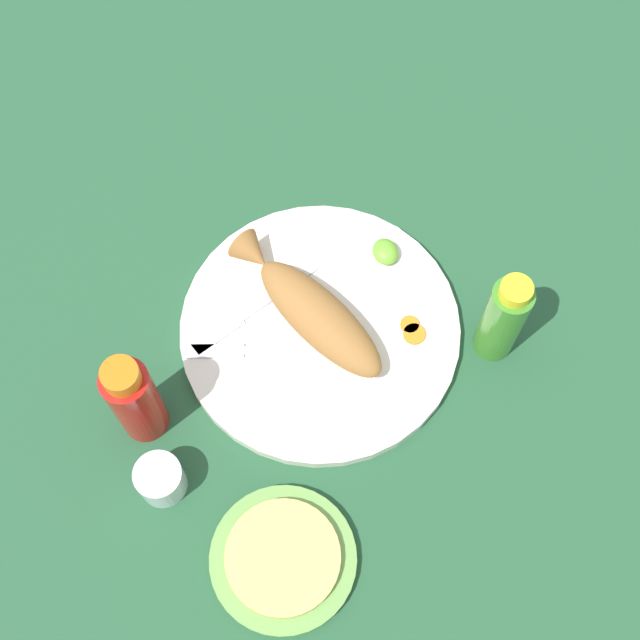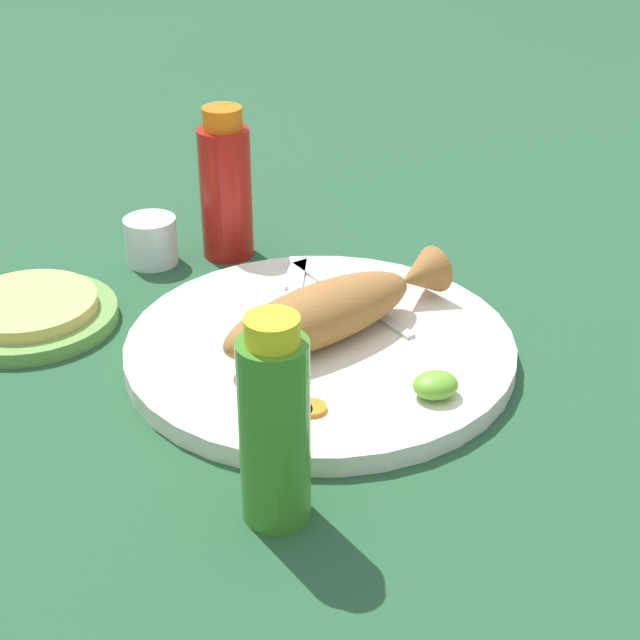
{
  "view_description": "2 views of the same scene",
  "coord_description": "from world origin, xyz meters",
  "px_view_note": "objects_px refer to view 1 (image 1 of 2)",
  "views": [
    {
      "loc": [
        0.41,
        -0.15,
        1.03
      ],
      "look_at": [
        0.0,
        0.0,
        0.04
      ],
      "focal_mm": 50.0,
      "sensor_mm": 36.0,
      "label": 1
    },
    {
      "loc": [
        0.21,
        0.72,
        0.46
      ],
      "look_at": [
        0.0,
        0.0,
        0.04
      ],
      "focal_mm": 55.0,
      "sensor_mm": 36.0,
      "label": 2
    }
  ],
  "objects_px": {
    "hot_sauce_bottle_red": "(134,399)",
    "salt_cup": "(161,480)",
    "fork_near": "(252,351)",
    "fork_far": "(247,314)",
    "fried_fish": "(312,310)",
    "hot_sauce_bottle_green": "(503,318)",
    "main_plate": "(320,329)",
    "tortilla_plate": "(283,559)"
  },
  "relations": [
    {
      "from": "fried_fish",
      "to": "fork_far",
      "type": "xyz_separation_m",
      "value": [
        -0.03,
        -0.07,
        -0.02
      ]
    },
    {
      "from": "main_plate",
      "to": "fried_fish",
      "type": "distance_m",
      "value": 0.04
    },
    {
      "from": "main_plate",
      "to": "fried_fish",
      "type": "relative_size",
      "value": 1.41
    },
    {
      "from": "main_plate",
      "to": "fork_near",
      "type": "distance_m",
      "value": 0.09
    },
    {
      "from": "fork_near",
      "to": "salt_cup",
      "type": "bearing_deg",
      "value": 57.56
    },
    {
      "from": "fork_near",
      "to": "fried_fish",
      "type": "bearing_deg",
      "value": -149.98
    },
    {
      "from": "main_plate",
      "to": "tortilla_plate",
      "type": "relative_size",
      "value": 2.1
    },
    {
      "from": "fork_near",
      "to": "hot_sauce_bottle_green",
      "type": "bearing_deg",
      "value": -177.39
    },
    {
      "from": "main_plate",
      "to": "salt_cup",
      "type": "relative_size",
      "value": 6.26
    },
    {
      "from": "main_plate",
      "to": "fork_far",
      "type": "relative_size",
      "value": 1.93
    },
    {
      "from": "fork_far",
      "to": "hot_sauce_bottle_red",
      "type": "bearing_deg",
      "value": 10.14
    },
    {
      "from": "fried_fish",
      "to": "hot_sauce_bottle_green",
      "type": "bearing_deg",
      "value": 40.06
    },
    {
      "from": "main_plate",
      "to": "fried_fish",
      "type": "xyz_separation_m",
      "value": [
        -0.01,
        -0.01,
        0.03
      ]
    },
    {
      "from": "fork_far",
      "to": "hot_sauce_bottle_green",
      "type": "relative_size",
      "value": 1.14
    },
    {
      "from": "fork_far",
      "to": "hot_sauce_bottle_red",
      "type": "xyz_separation_m",
      "value": [
        0.08,
        -0.16,
        0.06
      ]
    },
    {
      "from": "hot_sauce_bottle_green",
      "to": "tortilla_plate",
      "type": "distance_m",
      "value": 0.38
    },
    {
      "from": "fried_fish",
      "to": "salt_cup",
      "type": "relative_size",
      "value": 4.43
    },
    {
      "from": "main_plate",
      "to": "hot_sauce_bottle_red",
      "type": "xyz_separation_m",
      "value": [
        0.03,
        -0.24,
        0.07
      ]
    },
    {
      "from": "fork_far",
      "to": "salt_cup",
      "type": "relative_size",
      "value": 3.25
    },
    {
      "from": "fork_near",
      "to": "tortilla_plate",
      "type": "relative_size",
      "value": 1.08
    },
    {
      "from": "fork_far",
      "to": "fork_near",
      "type": "bearing_deg",
      "value": 60.23
    },
    {
      "from": "fried_fish",
      "to": "fork_far",
      "type": "relative_size",
      "value": 1.36
    },
    {
      "from": "hot_sauce_bottle_red",
      "to": "hot_sauce_bottle_green",
      "type": "bearing_deg",
      "value": 82.83
    },
    {
      "from": "hot_sauce_bottle_red",
      "to": "salt_cup",
      "type": "xyz_separation_m",
      "value": [
        0.08,
        -0.0,
        -0.06
      ]
    },
    {
      "from": "fork_near",
      "to": "salt_cup",
      "type": "relative_size",
      "value": 3.22
    },
    {
      "from": "fork_far",
      "to": "hot_sauce_bottle_red",
      "type": "height_order",
      "value": "hot_sauce_bottle_red"
    },
    {
      "from": "hot_sauce_bottle_red",
      "to": "main_plate",
      "type": "bearing_deg",
      "value": 98.4
    },
    {
      "from": "salt_cup",
      "to": "tortilla_plate",
      "type": "bearing_deg",
      "value": 38.0
    },
    {
      "from": "fork_near",
      "to": "hot_sauce_bottle_red",
      "type": "distance_m",
      "value": 0.16
    },
    {
      "from": "fork_far",
      "to": "tortilla_plate",
      "type": "xyz_separation_m",
      "value": [
        0.29,
        -0.06,
        -0.01
      ]
    },
    {
      "from": "salt_cup",
      "to": "tortilla_plate",
      "type": "height_order",
      "value": "salt_cup"
    },
    {
      "from": "salt_cup",
      "to": "tortilla_plate",
      "type": "relative_size",
      "value": 0.34
    },
    {
      "from": "hot_sauce_bottle_green",
      "to": "salt_cup",
      "type": "xyz_separation_m",
      "value": [
        0.03,
        -0.43,
        -0.05
      ]
    },
    {
      "from": "main_plate",
      "to": "tortilla_plate",
      "type": "bearing_deg",
      "value": -28.9
    },
    {
      "from": "fork_far",
      "to": "hot_sauce_bottle_green",
      "type": "xyz_separation_m",
      "value": [
        0.14,
        0.27,
        0.06
      ]
    },
    {
      "from": "fried_fish",
      "to": "fork_far",
      "type": "bearing_deg",
      "value": -137.32
    },
    {
      "from": "fork_near",
      "to": "tortilla_plate",
      "type": "height_order",
      "value": "fork_near"
    },
    {
      "from": "fried_fish",
      "to": "salt_cup",
      "type": "bearing_deg",
      "value": -83.5
    },
    {
      "from": "fork_far",
      "to": "hot_sauce_bottle_green",
      "type": "distance_m",
      "value": 0.31
    },
    {
      "from": "tortilla_plate",
      "to": "fork_far",
      "type": "bearing_deg",
      "value": 168.9
    },
    {
      "from": "hot_sauce_bottle_red",
      "to": "tortilla_plate",
      "type": "xyz_separation_m",
      "value": [
        0.21,
        0.1,
        -0.07
      ]
    },
    {
      "from": "fork_near",
      "to": "fork_far",
      "type": "distance_m",
      "value": 0.05
    }
  ]
}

